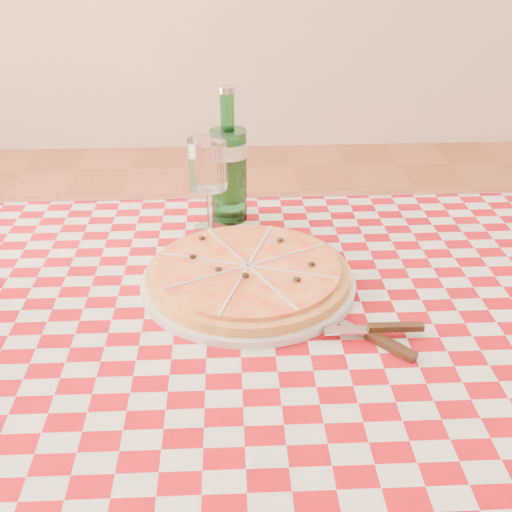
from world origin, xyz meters
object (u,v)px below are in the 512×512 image
Objects in this scene: pizza_plate at (248,273)px; water_bottle at (228,156)px; wine_glass at (208,186)px; dining_table at (269,351)px.

pizza_plate is 1.34× the size of water_bottle.
water_bottle is at bearing 52.38° from wine_glass.
pizza_plate is (-0.03, 0.06, 0.12)m from dining_table.
wine_glass is (-0.04, -0.05, -0.04)m from water_bottle.
wine_glass reaches higher than pizza_plate.
dining_table is 0.14m from pizza_plate.
dining_table is 4.23× the size of water_bottle.
dining_table is at bearing -61.86° from pizza_plate.
wine_glass is at bearing -127.62° from water_bottle.
dining_table is 0.36m from wine_glass.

